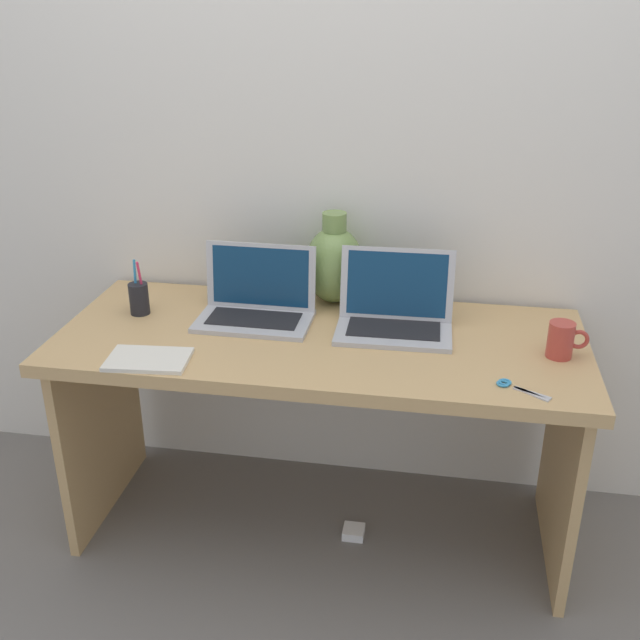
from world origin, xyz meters
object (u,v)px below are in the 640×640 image
at_px(pen_cup, 139,298).
at_px(scissors, 514,387).
at_px(notebook_stack, 148,359).
at_px(laptop_left, 257,300).
at_px(power_brick, 354,532).
at_px(laptop_right, 395,309).
at_px(green_vase, 334,264).
at_px(coffee_mug, 562,340).

relative_size(pen_cup, scissors, 1.31).
bearing_deg(notebook_stack, pen_cup, 115.72).
xyz_separation_m(laptop_left, power_brick, (0.33, -0.13, -0.76)).
bearing_deg(scissors, power_brick, 155.52).
distance_m(scissors, power_brick, 0.85).
relative_size(laptop_right, green_vase, 1.16).
bearing_deg(pen_cup, notebook_stack, -64.28).
relative_size(pen_cup, power_brick, 2.57).
bearing_deg(notebook_stack, coffee_mug, 11.26).
xyz_separation_m(laptop_right, pen_cup, (-0.81, -0.03, -0.01)).
xyz_separation_m(coffee_mug, pen_cup, (-1.28, 0.09, 0.00)).
distance_m(laptop_right, power_brick, 0.78).
relative_size(coffee_mug, pen_cup, 0.63).
xyz_separation_m(green_vase, pen_cup, (-0.59, -0.21, -0.08)).
height_order(scissors, power_brick, scissors).
bearing_deg(coffee_mug, notebook_stack, -168.74).
xyz_separation_m(laptop_left, scissors, (0.77, -0.33, -0.06)).
height_order(laptop_right, pen_cup, laptop_right).
bearing_deg(pen_cup, power_brick, -7.76).
relative_size(green_vase, coffee_mug, 2.66).
relative_size(laptop_left, green_vase, 1.17).
xyz_separation_m(scissors, power_brick, (-0.43, 0.20, -0.70)).
relative_size(laptop_left, pen_cup, 1.97).
height_order(laptop_left, laptop_right, laptop_right).
height_order(coffee_mug, power_brick, coffee_mug).
relative_size(laptop_right, scissors, 2.56).
bearing_deg(laptop_right, pen_cup, -177.98).
distance_m(laptop_left, green_vase, 0.29).
bearing_deg(coffee_mug, green_vase, 156.93).
height_order(coffee_mug, scissors, coffee_mug).
relative_size(laptop_right, power_brick, 5.01).
bearing_deg(scissors, coffee_mug, 56.03).
height_order(notebook_stack, pen_cup, pen_cup).
bearing_deg(coffee_mug, pen_cup, 176.08).
distance_m(green_vase, coffee_mug, 0.75).
relative_size(laptop_left, coffee_mug, 3.12).
bearing_deg(laptop_right, power_brick, -127.49).
bearing_deg(notebook_stack, green_vase, 49.59).
bearing_deg(laptop_right, notebook_stack, -152.52).
bearing_deg(power_brick, laptop_left, 159.06).
bearing_deg(laptop_right, green_vase, 140.48).
xyz_separation_m(pen_cup, scissors, (1.15, -0.29, -0.05)).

